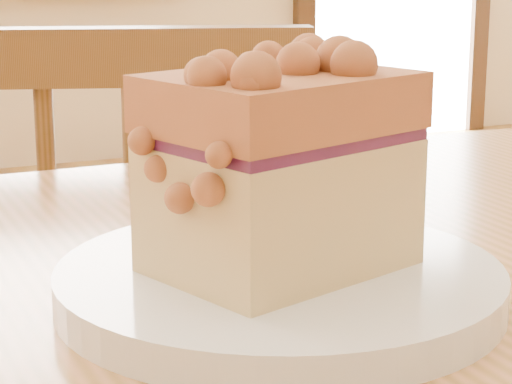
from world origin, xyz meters
TOP-DOWN VIEW (x-y plane):
  - cafe_chair_main at (0.01, 0.80)m, footprint 0.49×0.49m
  - plate at (-0.10, 0.19)m, footprint 0.23×0.23m
  - cake_slice at (-0.10, 0.19)m, footprint 0.15×0.13m

SIDE VIEW (x-z plane):
  - cafe_chair_main at x=0.01m, z-range 0.00..0.87m
  - plate at x=-0.10m, z-range 0.75..0.77m
  - cake_slice at x=-0.10m, z-range 0.77..0.88m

